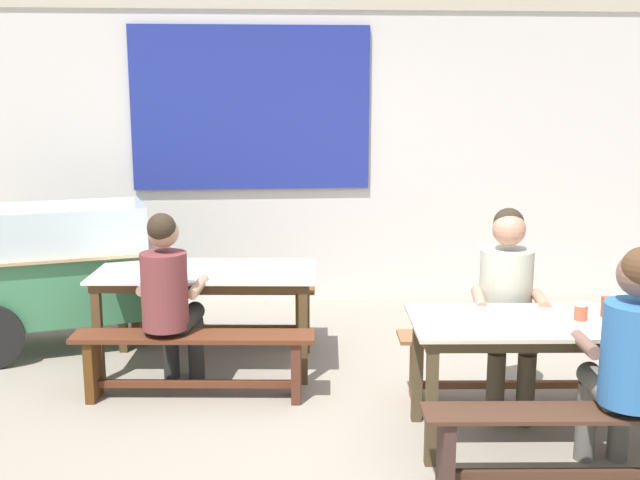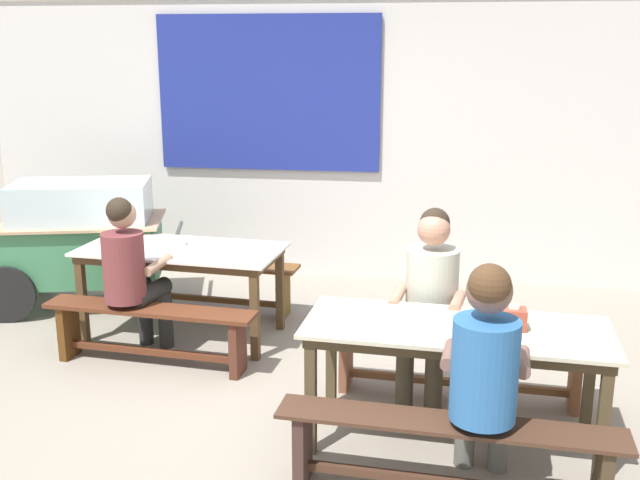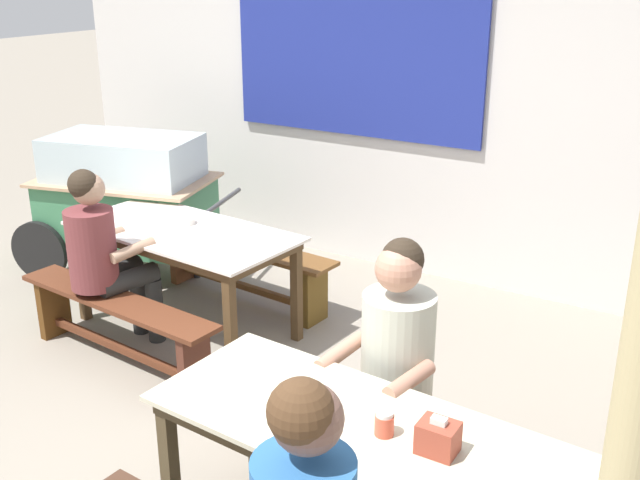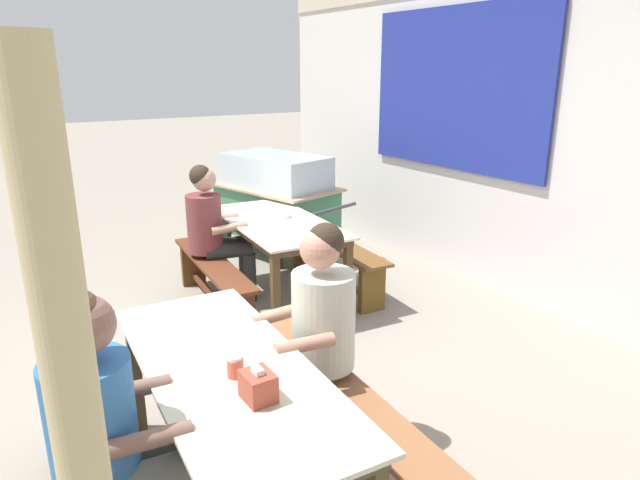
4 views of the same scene
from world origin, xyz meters
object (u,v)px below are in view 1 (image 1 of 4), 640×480
Objects in this scene: bench_far_front at (194,355)px; food_cart at (67,265)px; person_right_near_table at (507,297)px; person_near_front at (630,351)px; tissue_box at (617,308)px; soup_bowl at (198,264)px; dining_table_near at (563,333)px; bench_near_front at (596,440)px; bench_near_back at (530,357)px; dining_table_far at (206,280)px; bench_far_back at (219,305)px; person_left_back_turned at (169,293)px; condiment_jar at (581,312)px.

food_cart is (-1.06, 1.17, 0.35)m from bench_far_front.
person_right_near_table is (3.04, -1.41, 0.07)m from food_cart.
tissue_box is (0.18, 0.53, 0.06)m from person_near_front.
food_cart is 4.14m from person_near_front.
soup_bowl is (-1.99, 0.93, 0.03)m from person_right_near_table.
person_near_front reaches higher than soup_bowl.
dining_table_near is 2.60m from soup_bowl.
dining_table_near is 0.70m from bench_near_front.
person_right_near_table is at bearing -163.93° from bench_near_back.
bench_far_front is at bearing 146.83° from bench_near_front.
person_right_near_table reaches higher than bench_near_back.
dining_table_far reaches higher than bench_far_back.
bench_far_front is 1.61m from food_cart.
bench_far_back is 2.39m from person_right_near_table.
soup_bowl is at bearing 138.75° from person_near_front.
person_right_near_table is at bearing 130.68° from tissue_box.
person_near_front is (2.21, -1.90, 0.08)m from dining_table_far.
dining_table_near is 11.98× the size of soup_bowl.
person_left_back_turned is (-0.26, -1.08, 0.40)m from bench_far_back.
bench_near_front is 1.38× the size of person_right_near_table.
dining_table_near reaches higher than bench_far_back.
dining_table_far is 0.54m from person_left_back_turned.
bench_far_front and bench_near_back have the same top height.
bench_far_back is 1.22× the size of person_near_front.
dining_table_near is 1.38× the size of person_right_near_table.
bench_far_back is 0.89× the size of bench_near_front.
condiment_jar is at bearing -32.22° from dining_table_far.
dining_table_far is 11.07× the size of soup_bowl.
person_right_near_table is (1.88, -1.42, 0.42)m from bench_far_back.
soup_bowl is (-2.45, 1.46, -0.04)m from tissue_box.
dining_table_far is 0.69m from bench_far_back.
bench_far_front is 0.82m from soup_bowl.
tissue_box is 0.97× the size of soup_bowl.
person_near_front reaches higher than bench_far_front.
person_left_back_turned is at bearing 173.09° from bench_near_back.
bench_far_back is at bearing 140.07° from tissue_box.
dining_table_far is at bearing 159.88° from bench_near_back.
tissue_box is (2.39, -1.37, 0.14)m from dining_table_far.
person_right_near_table reaches higher than tissue_box.
dining_table_near is 1.00× the size of bench_near_front.
food_cart is 1.42× the size of person_near_front.
bench_far_back and bench_near_front have the same top height.
condiment_jar is (0.09, -0.00, 0.12)m from dining_table_near.
bench_near_back is (2.12, -0.78, -0.36)m from dining_table_far.
condiment_jar reaches higher than dining_table_near.
person_near_front is (2.26, -1.31, 0.43)m from bench_far_front.
person_near_front reaches higher than tissue_box.
bench_near_back is 17.55× the size of condiment_jar.
person_right_near_table is at bearing -24.91° from food_cart.
tissue_box is at bearing 0.02° from dining_table_near.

